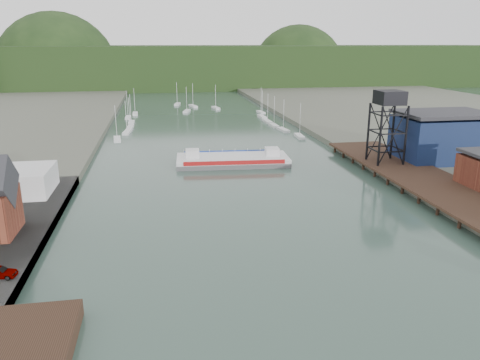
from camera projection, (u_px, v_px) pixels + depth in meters
name	position (u px, v px, depth m)	size (l,w,h in m)	color
ground	(324.00, 340.00, 46.14)	(600.00, 600.00, 0.00)	#2A413C
east_pier	(423.00, 178.00, 94.22)	(14.00, 70.00, 2.45)	black
white_shed	(0.00, 182.00, 85.02)	(18.00, 12.00, 4.50)	silver
lift_tower	(389.00, 102.00, 102.28)	(6.50, 6.50, 16.00)	black
blue_shed	(442.00, 137.00, 109.07)	(20.50, 14.50, 11.30)	#0D1D3D
marina_sailboats	(199.00, 119.00, 176.87)	(57.71, 92.65, 0.90)	silver
distant_hills	(172.00, 69.00, 327.25)	(500.00, 120.00, 80.00)	black
chain_ferry	(233.00, 160.00, 112.41)	(27.27, 12.47, 3.83)	#545457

